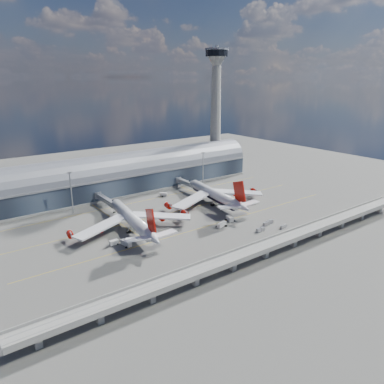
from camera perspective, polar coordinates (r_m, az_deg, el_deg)
ground at (r=213.85m, az=0.22°, el=-4.52°), size 500.00×500.00×0.00m
taxi_lines at (r=230.78m, az=-3.07°, el=-2.89°), size 200.00×80.12×0.01m
terminal at (r=273.85m, az=-9.60°, el=2.60°), size 200.00×30.00×28.00m
control_tower at (r=317.86m, az=3.64°, el=12.17°), size 19.00×19.00×103.00m
guideway at (r=174.45m, az=11.21°, el=-8.17°), size 220.00×8.50×7.20m
floodlight_mast_left at (r=234.33m, az=-17.92°, el=0.10°), size 3.00×0.70×25.70m
floodlight_mast_right at (r=280.55m, az=1.69°, el=3.66°), size 3.00×0.70×25.70m
airliner_left at (r=201.78m, az=-9.03°, el=-4.21°), size 67.59×71.12×21.69m
airliner_right at (r=241.57m, az=3.55°, el=-0.49°), size 68.72×71.88×22.84m
jet_bridge_left at (r=241.73m, az=-13.14°, el=-1.10°), size 4.40×28.00×7.25m
jet_bridge_right at (r=270.17m, az=-0.56°, el=1.29°), size 4.40×32.00×7.25m
service_truck_0 at (r=186.43m, az=-10.00°, el=-7.71°), size 3.07×6.84×2.73m
service_truck_1 at (r=188.53m, az=-11.83°, el=-7.56°), size 4.55×2.41×2.58m
service_truck_2 at (r=206.60m, az=4.54°, el=-4.98°), size 7.25×4.13×2.53m
service_truck_3 at (r=215.09m, az=5.75°, el=-4.07°), size 3.87×6.29×2.85m
service_truck_4 at (r=265.46m, az=3.16°, el=0.12°), size 3.12×5.14×2.78m
service_truck_5 at (r=258.90m, az=-4.40°, el=-0.38°), size 5.15×4.85×2.48m
cargo_train_0 at (r=203.62m, az=10.39°, el=-5.67°), size 5.56×1.83×1.88m
cargo_train_1 at (r=213.83m, az=11.53°, el=-4.61°), size 8.59×3.15×1.88m
cargo_train_2 at (r=210.82m, az=13.78°, el=-5.12°), size 4.93×2.12×1.62m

